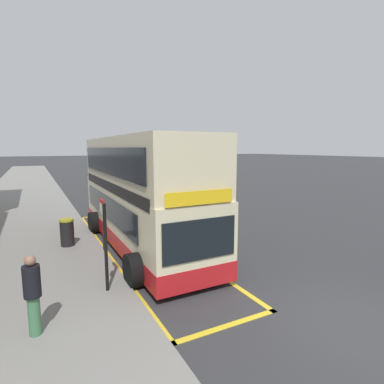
# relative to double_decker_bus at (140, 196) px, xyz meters

# --- Properties ---
(ground_plane) EXTENTS (260.00, 260.00, 0.00)m
(ground_plane) POSITION_rel_double_decker_bus_xyz_m (2.46, 24.21, -2.06)
(ground_plane) COLOR #333335
(pavement_near) EXTENTS (6.00, 76.00, 0.14)m
(pavement_near) POSITION_rel_double_decker_bus_xyz_m (-4.54, 24.21, -1.99)
(pavement_near) COLOR gray
(pavement_near) RESTS_ON ground
(double_decker_bus) EXTENTS (3.19, 10.06, 4.40)m
(double_decker_bus) POSITION_rel_double_decker_bus_xyz_m (0.00, 0.00, 0.00)
(double_decker_bus) COLOR beige
(double_decker_bus) RESTS_ON ground
(bus_bay_markings) EXTENTS (2.87, 13.00, 0.01)m
(bus_bay_markings) POSITION_rel_double_decker_bus_xyz_m (-0.11, -0.06, -2.06)
(bus_bay_markings) COLOR yellow
(bus_bay_markings) RESTS_ON ground
(bus_stop_sign) EXTENTS (0.09, 0.51, 2.48)m
(bus_stop_sign) POSITION_rel_double_decker_bus_xyz_m (-2.17, -3.66, -0.44)
(bus_stop_sign) COLOR black
(bus_stop_sign) RESTS_ON pavement_near
(parked_car_white_across) EXTENTS (2.09, 4.20, 1.62)m
(parked_car_white_across) POSITION_rel_double_decker_bus_xyz_m (5.03, 28.03, -1.26)
(parked_car_white_across) COLOR silver
(parked_car_white_across) RESTS_ON ground
(pedestrian_waiting_near_sign) EXTENTS (0.34, 0.34, 1.72)m
(pedestrian_waiting_near_sign) POSITION_rel_double_decker_bus_xyz_m (-3.94, -5.06, -0.98)
(pedestrian_waiting_near_sign) COLOR #3F724C
(pedestrian_waiting_near_sign) RESTS_ON pavement_near
(litter_bin) EXTENTS (0.55, 0.55, 1.07)m
(litter_bin) POSITION_rel_double_decker_bus_xyz_m (-2.73, 0.88, -1.38)
(litter_bin) COLOR black
(litter_bin) RESTS_ON pavement_near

